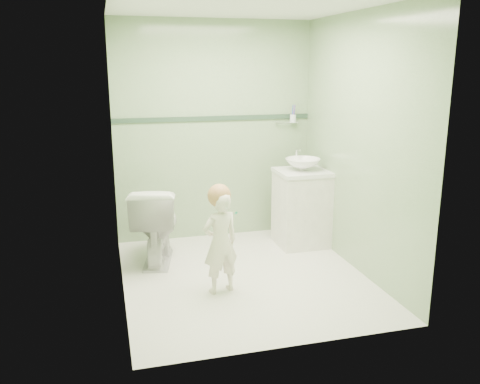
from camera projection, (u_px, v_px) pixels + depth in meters
name	position (u px, v px, depth m)	size (l,w,h in m)	color
ground	(244.00, 277.00, 4.75)	(2.50, 2.50, 0.00)	white
room_shell	(244.00, 150.00, 4.45)	(2.50, 2.54, 2.40)	#88AC7A
trim_stripe	(214.00, 118.00, 5.57)	(2.20, 0.02, 0.05)	#2C4634
vanity	(301.00, 209.00, 5.51)	(0.52, 0.50, 0.80)	silver
counter	(303.00, 172.00, 5.41)	(0.54, 0.52, 0.04)	white
basin	(303.00, 164.00, 5.39)	(0.37, 0.37, 0.13)	white
faucet	(297.00, 154.00, 5.55)	(0.03, 0.13, 0.18)	silver
cup_holder	(292.00, 118.00, 5.75)	(0.26, 0.07, 0.21)	silver
toilet	(156.00, 224.00, 5.04)	(0.44, 0.77, 0.78)	white
toddler	(220.00, 243.00, 4.34)	(0.33, 0.21, 0.89)	white
hair_cap	(219.00, 196.00, 4.26)	(0.20, 0.20, 0.20)	#BA814D
teal_toothbrush	(235.00, 213.00, 4.20)	(0.11, 0.14, 0.08)	#0D8F62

